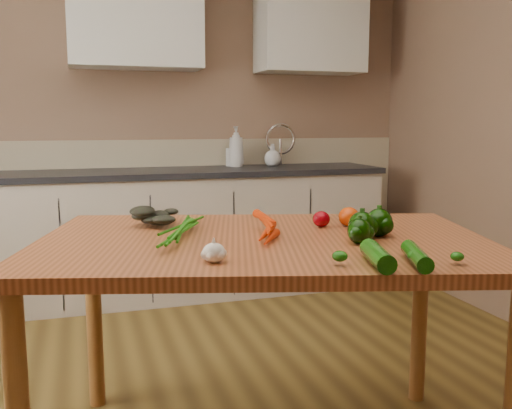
{
  "coord_description": "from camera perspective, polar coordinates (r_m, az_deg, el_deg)",
  "views": [
    {
      "loc": [
        -0.51,
        -1.79,
        1.24
      ],
      "look_at": [
        0.15,
        0.32,
        0.91
      ],
      "focal_mm": 40.0,
      "sensor_mm": 36.0,
      "label": 1
    }
  ],
  "objects": [
    {
      "name": "tomato_a",
      "position": [
        2.21,
        6.54,
        -1.45
      ],
      "size": [
        0.07,
        0.07,
        0.06
      ],
      "primitive_type": "ellipsoid",
      "color": "#89020B",
      "rests_on": "table"
    },
    {
      "name": "garlic_bulb",
      "position": [
        1.65,
        -4.23,
        -4.83
      ],
      "size": [
        0.07,
        0.07,
        0.06
      ],
      "primitive_type": "ellipsoid",
      "color": "white",
      "rests_on": "table"
    },
    {
      "name": "tomato_b",
      "position": [
        2.23,
        9.28,
        -1.21
      ],
      "size": [
        0.08,
        0.08,
        0.07
      ],
      "primitive_type": "ellipsoid",
      "color": "#C63504",
      "rests_on": "table"
    },
    {
      "name": "carrot_bunch",
      "position": [
        2.0,
        -1.72,
        -2.19
      ],
      "size": [
        0.34,
        0.29,
        0.08
      ],
      "primitive_type": null,
      "rotation": [
        0.0,
        0.0,
        -0.27
      ],
      "color": "red",
      "rests_on": "table"
    },
    {
      "name": "leafy_greens",
      "position": [
        2.25,
        -10.39,
        -0.72
      ],
      "size": [
        0.22,
        0.2,
        0.11
      ],
      "primitive_type": null,
      "color": "black",
      "rests_on": "table"
    },
    {
      "name": "upper_cabinets",
      "position": [
        4.3,
        -3.46,
        17.87
      ],
      "size": [
        2.15,
        0.35,
        0.7
      ],
      "color": "silver",
      "rests_on": "room"
    },
    {
      "name": "counter_run",
      "position": [
        4.12,
        -6.9,
        -2.62
      ],
      "size": [
        2.84,
        0.64,
        1.14
      ],
      "color": "#BEAF9E",
      "rests_on": "ground"
    },
    {
      "name": "table",
      "position": [
        2.02,
        0.76,
        -5.91
      ],
      "size": [
        1.77,
        1.38,
        0.83
      ],
      "rotation": [
        0.0,
        0.0,
        -0.27
      ],
      "color": "#A85830",
      "rests_on": "ground"
    },
    {
      "name": "soap_bottle_a",
      "position": [
        4.27,
        -2.0,
        5.82
      ],
      "size": [
        0.16,
        0.16,
        0.3
      ],
      "primitive_type": "imported",
      "rotation": [
        0.0,
        0.0,
        5.75
      ],
      "color": "silver",
      "rests_on": "counter_run"
    },
    {
      "name": "tomato_c",
      "position": [
        2.24,
        12.28,
        -1.45
      ],
      "size": [
        0.07,
        0.07,
        0.06
      ],
      "primitive_type": "ellipsoid",
      "color": "#C63504",
      "rests_on": "table"
    },
    {
      "name": "pepper_c",
      "position": [
        1.93,
        10.31,
        -2.64
      ],
      "size": [
        0.08,
        0.08,
        0.08
      ],
      "primitive_type": "sphere",
      "color": "black",
      "rests_on": "table"
    },
    {
      "name": "soap_bottle_b",
      "position": [
        4.29,
        -2.19,
        5.18
      ],
      "size": [
        0.12,
        0.12,
        0.2
      ],
      "primitive_type": "imported",
      "rotation": [
        0.0,
        0.0,
        0.41
      ],
      "color": "silver",
      "rests_on": "counter_run"
    },
    {
      "name": "zucchini_a",
      "position": [
        1.69,
        15.76,
        -4.97
      ],
      "size": [
        0.13,
        0.23,
        0.05
      ],
      "primitive_type": "cylinder",
      "rotation": [
        1.57,
        0.0,
        -0.36
      ],
      "color": "#0E4907",
      "rests_on": "table"
    },
    {
      "name": "pepper_b",
      "position": [
        2.06,
        12.2,
        -1.78
      ],
      "size": [
        0.1,
        0.1,
        0.1
      ],
      "primitive_type": "sphere",
      "color": "black",
      "rests_on": "table"
    },
    {
      "name": "zucchini_b",
      "position": [
        1.65,
        12.06,
        -5.04
      ],
      "size": [
        0.11,
        0.22,
        0.06
      ],
      "primitive_type": "cylinder",
      "rotation": [
        1.57,
        0.0,
        -0.27
      ],
      "color": "#0E4907",
      "rests_on": "table"
    },
    {
      "name": "pepper_a",
      "position": [
        2.0,
        10.55,
        -2.08
      ],
      "size": [
        0.09,
        0.09,
        0.09
      ],
      "primitive_type": "sphere",
      "color": "black",
      "rests_on": "table"
    },
    {
      "name": "room",
      "position": [
        2.03,
        -2.81,
        8.58
      ],
      "size": [
        4.04,
        5.04,
        2.64
      ],
      "color": "brown",
      "rests_on": "ground"
    },
    {
      "name": "soap_bottle_c",
      "position": [
        4.33,
        1.67,
        4.97
      ],
      "size": [
        0.18,
        0.18,
        0.17
      ],
      "primitive_type": "imported",
      "rotation": [
        0.0,
        0.0,
        2.58
      ],
      "color": "silver",
      "rests_on": "counter_run"
    }
  ]
}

